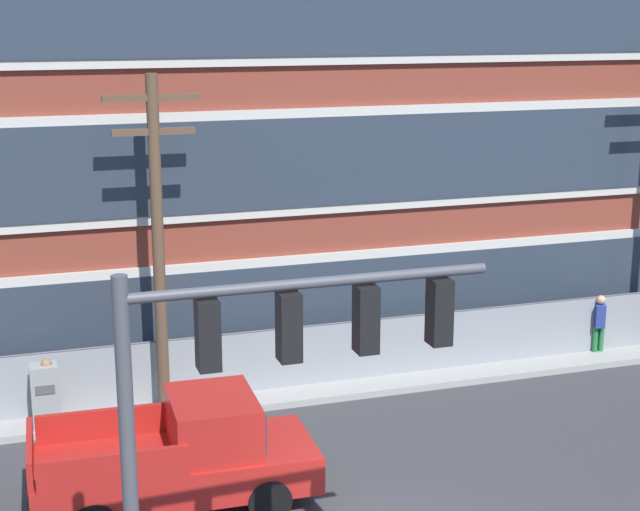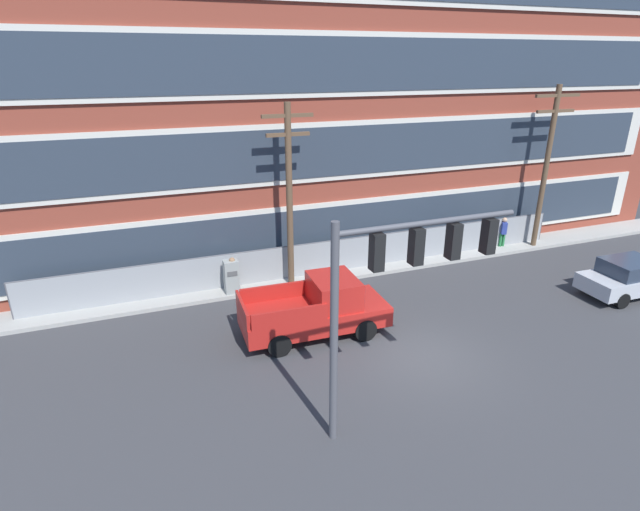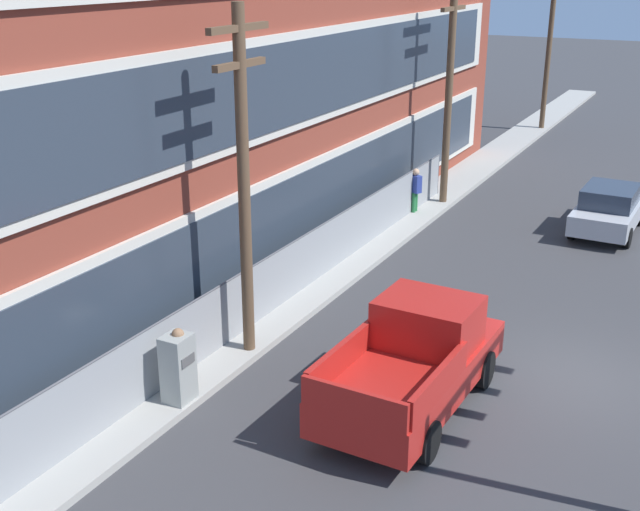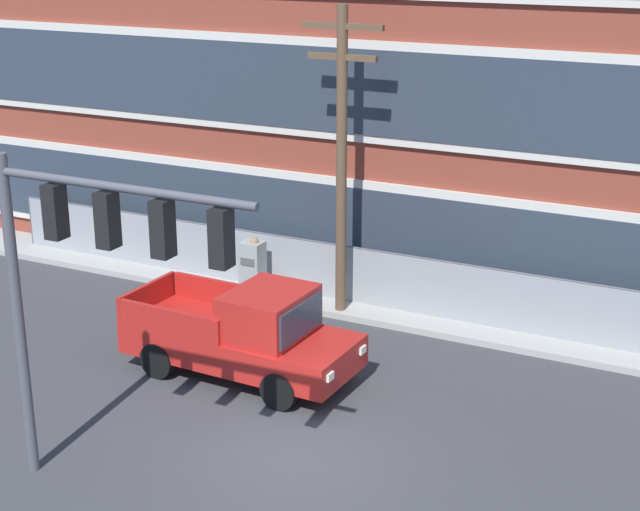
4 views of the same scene
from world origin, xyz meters
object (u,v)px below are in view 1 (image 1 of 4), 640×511
at_px(pickup_truck_red, 182,457).
at_px(pedestrian_near_cabinet, 48,390).
at_px(electrical_cabinet, 45,399).
at_px(pedestrian_by_fence, 599,322).
at_px(traffic_signal_mast, 257,379).
at_px(utility_pole_near_corner, 158,236).

bearing_deg(pickup_truck_red, pedestrian_near_cabinet, 117.81).
xyz_separation_m(electrical_cabinet, pedestrian_by_fence, (14.06, 0.51, 0.19)).
xyz_separation_m(traffic_signal_mast, utility_pole_near_corner, (0.14, 9.12, -0.15)).
relative_size(utility_pole_near_corner, pedestrian_near_cabinet, 4.52).
relative_size(traffic_signal_mast, pedestrian_by_fence, 3.46).
bearing_deg(pedestrian_by_fence, traffic_signal_mast, -140.38).
bearing_deg(pickup_truck_red, traffic_signal_mast, -88.01).
distance_m(pickup_truck_red, utility_pole_near_corner, 5.21).
height_order(utility_pole_near_corner, pedestrian_near_cabinet, utility_pole_near_corner).
bearing_deg(pedestrian_near_cabinet, traffic_signal_mast, -75.66).
bearing_deg(pedestrian_near_cabinet, utility_pole_near_corner, -0.45).
relative_size(pickup_truck_red, pedestrian_near_cabinet, 3.09).
distance_m(utility_pole_near_corner, electrical_cabinet, 4.26).
height_order(utility_pole_near_corner, pedestrian_by_fence, utility_pole_near_corner).
distance_m(traffic_signal_mast, pedestrian_by_fence, 15.50).
height_order(electrical_cabinet, pedestrian_near_cabinet, pedestrian_near_cabinet).
xyz_separation_m(utility_pole_near_corner, pedestrian_by_fence, (11.51, 0.52, -3.22)).
distance_m(electrical_cabinet, pedestrian_near_cabinet, 0.20).
relative_size(utility_pole_near_corner, pedestrian_by_fence, 4.52).
distance_m(pickup_truck_red, electrical_cabinet, 4.67).
relative_size(pickup_truck_red, utility_pole_near_corner, 0.68).
bearing_deg(utility_pole_near_corner, pedestrian_by_fence, 2.58).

